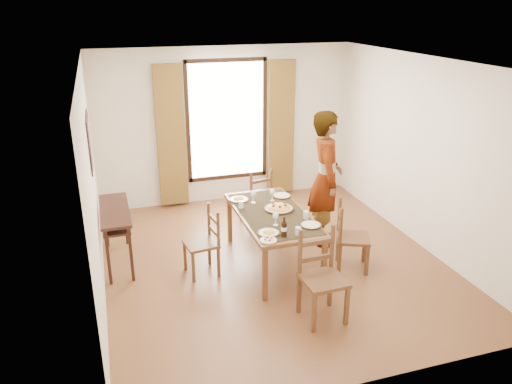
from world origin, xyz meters
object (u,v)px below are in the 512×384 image
object	(u,v)px
man	(326,179)
pasta_platter	(279,206)
console_table	(115,217)
dining_table	(273,217)

from	to	relation	value
man	pasta_platter	xyz separation A→B (m)	(-0.84, -0.35, -0.18)
console_table	man	size ratio (longest dim) A/B	0.61
console_table	man	bearing A→B (deg)	-4.27
dining_table	pasta_platter	world-z (taller)	pasta_platter
dining_table	man	xyz separation A→B (m)	(0.96, 0.43, 0.30)
dining_table	pasta_platter	size ratio (longest dim) A/B	4.45
console_table	pasta_platter	bearing A→B (deg)	-15.19
dining_table	man	bearing A→B (deg)	24.22
console_table	dining_table	size ratio (longest dim) A/B	0.67
dining_table	pasta_platter	bearing A→B (deg)	33.50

